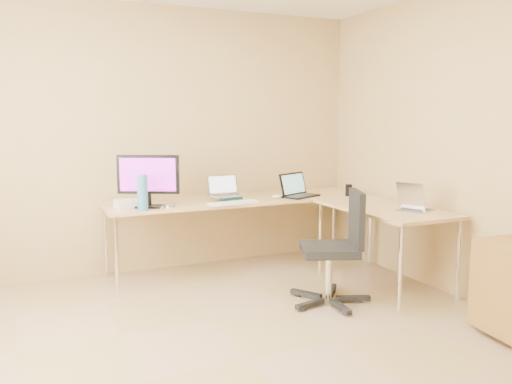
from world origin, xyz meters
name	(u,v)px	position (x,y,z in m)	size (l,w,h in m)	color
floor	(248,359)	(0.00, 0.00, 0.00)	(4.50, 4.50, 0.00)	tan
wall_back	(157,140)	(0.00, 2.25, 1.30)	(4.50, 4.50, 0.00)	tan
wall_right	(500,147)	(2.10, 0.00, 1.30)	(4.50, 4.50, 0.00)	tan
desk_main	(241,234)	(0.72, 1.85, 0.36)	(2.65, 0.70, 0.73)	tan
desk_return	(383,247)	(1.70, 0.85, 0.36)	(0.70, 1.30, 0.73)	tan
monitor	(148,181)	(-0.22, 1.70, 0.97)	(0.55, 0.18, 0.47)	black
book_stack	(228,197)	(0.59, 1.85, 0.75)	(0.21, 0.28, 0.05)	#216965
laptop_center	(225,186)	(0.52, 1.75, 0.88)	(0.31, 0.24, 0.20)	#B9B9B9
laptop_black	(300,185)	(1.31, 1.70, 0.85)	(0.38, 0.28, 0.24)	black
keyboard	(233,203)	(0.52, 1.55, 0.74)	(0.47, 0.13, 0.02)	white
mouse	(277,197)	(1.04, 1.70, 0.75)	(0.11, 0.07, 0.04)	white
mug	(142,201)	(-0.28, 1.75, 0.78)	(0.10, 0.10, 0.10)	beige
cd_stack	(170,206)	(-0.06, 1.61, 0.75)	(0.12, 0.12, 0.03)	silver
water_bottle	(143,193)	(-0.31, 1.55, 0.89)	(0.09, 0.09, 0.31)	teal
papers	(154,205)	(-0.16, 1.79, 0.73)	(0.21, 0.30, 0.01)	silver
white_box	(127,203)	(-0.40, 1.78, 0.77)	(0.20, 0.15, 0.07)	silver
desk_fan	(147,188)	(-0.16, 2.05, 0.85)	(0.20, 0.20, 0.25)	white
black_cup	(349,190)	(1.79, 1.55, 0.79)	(0.07, 0.07, 0.12)	black
laptop_return	(416,199)	(1.82, 0.58, 0.83)	(0.24, 0.31, 0.20)	silver
office_chair	(329,244)	(1.01, 0.67, 0.50)	(0.57, 0.57, 0.95)	black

